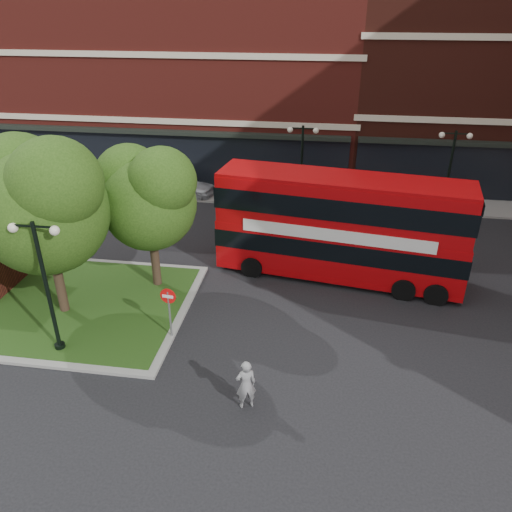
% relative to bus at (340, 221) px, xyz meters
% --- Properties ---
extents(ground, '(120.00, 120.00, 0.00)m').
position_rel_bus_xyz_m(ground, '(-4.16, -7.15, -2.66)').
color(ground, black).
rests_on(ground, ground).
extents(pavement_far, '(44.00, 3.00, 0.12)m').
position_rel_bus_xyz_m(pavement_far, '(-4.16, 9.35, -2.60)').
color(pavement_far, slate).
rests_on(pavement_far, ground).
extents(terrace_far_left, '(26.00, 12.00, 14.00)m').
position_rel_bus_xyz_m(terrace_far_left, '(-12.16, 16.85, 4.34)').
color(terrace_far_left, maroon).
rests_on(terrace_far_left, ground).
extents(terrace_far_right, '(18.00, 12.00, 16.00)m').
position_rel_bus_xyz_m(terrace_far_right, '(9.84, 16.85, 5.34)').
color(terrace_far_right, '#471911').
rests_on(terrace_far_right, ground).
extents(traffic_island, '(12.60, 7.60, 0.15)m').
position_rel_bus_xyz_m(traffic_island, '(-12.16, -4.15, -2.59)').
color(traffic_island, gray).
rests_on(traffic_island, ground).
extents(tree_island_west, '(5.40, 4.71, 7.21)m').
position_rel_bus_xyz_m(tree_island_west, '(-10.76, -4.57, 2.13)').
color(tree_island_west, '#2D2116').
rests_on(tree_island_west, ground).
extents(tree_island_east, '(4.46, 3.90, 6.29)m').
position_rel_bus_xyz_m(tree_island_east, '(-7.74, -2.09, 1.58)').
color(tree_island_east, '#2D2116').
rests_on(tree_island_east, ground).
extents(lamp_island, '(1.72, 0.36, 5.00)m').
position_rel_bus_xyz_m(lamp_island, '(-9.66, -6.95, 0.17)').
color(lamp_island, black).
rests_on(lamp_island, ground).
extents(lamp_far_left, '(1.72, 0.36, 5.00)m').
position_rel_bus_xyz_m(lamp_far_left, '(-2.16, 7.35, 0.17)').
color(lamp_far_left, black).
rests_on(lamp_far_left, ground).
extents(lamp_far_right, '(1.72, 0.36, 5.00)m').
position_rel_bus_xyz_m(lamp_far_right, '(5.84, 7.35, 0.17)').
color(lamp_far_right, black).
rests_on(lamp_far_right, ground).
extents(bus, '(10.86, 3.98, 4.06)m').
position_rel_bus_xyz_m(bus, '(0.00, 0.00, 0.00)').
color(bus, '#A8060A').
rests_on(bus, ground).
extents(woman, '(0.74, 0.62, 1.72)m').
position_rel_bus_xyz_m(woman, '(-2.68, -8.65, -1.80)').
color(woman, gray).
rests_on(woman, ground).
extents(car_silver, '(4.25, 2.17, 1.39)m').
position_rel_bus_xyz_m(car_silver, '(-9.67, 8.85, -1.97)').
color(car_silver, silver).
rests_on(car_silver, ground).
extents(car_white, '(4.39, 1.77, 1.42)m').
position_rel_bus_xyz_m(car_white, '(1.85, 7.35, -1.95)').
color(car_white, silver).
rests_on(car_white, ground).
extents(no_entry_sign, '(0.58, 0.11, 2.11)m').
position_rel_bus_xyz_m(no_entry_sign, '(-5.96, -5.65, -1.15)').
color(no_entry_sign, slate).
rests_on(no_entry_sign, ground).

